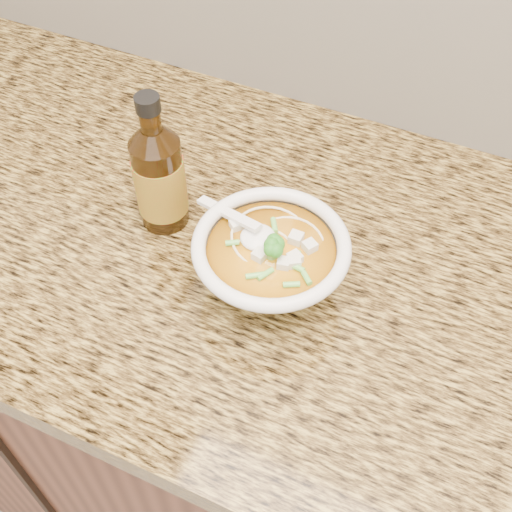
% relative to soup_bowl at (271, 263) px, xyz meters
% --- Properties ---
extents(cabinet, '(4.00, 0.65, 0.86)m').
position_rel_soup_bowl_xyz_m(cabinet, '(0.18, 0.07, -0.52)').
color(cabinet, '#33190F').
rests_on(cabinet, ground).
extents(counter_slab, '(4.00, 0.68, 0.04)m').
position_rel_soup_bowl_xyz_m(counter_slab, '(0.18, 0.07, -0.07)').
color(counter_slab, '#A6893D').
rests_on(counter_slab, cabinet).
extents(soup_bowl, '(0.21, 0.19, 0.11)m').
position_rel_soup_bowl_xyz_m(soup_bowl, '(0.00, 0.00, 0.00)').
color(soup_bowl, white).
rests_on(soup_bowl, counter_slab).
extents(hot_sauce_bottle, '(0.08, 0.08, 0.21)m').
position_rel_soup_bowl_xyz_m(hot_sauce_bottle, '(-0.18, 0.05, 0.03)').
color(hot_sauce_bottle, '#3A2108').
rests_on(hot_sauce_bottle, counter_slab).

